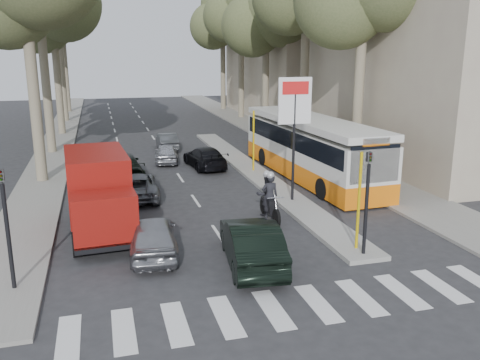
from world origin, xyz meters
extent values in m
plane|color=#28282B|center=(0.00, 0.00, 0.00)|extent=(120.00, 120.00, 0.00)
cube|color=gray|center=(8.60, 25.00, 0.06)|extent=(3.20, 70.00, 0.12)
cube|color=gray|center=(-8.00, 28.00, 0.06)|extent=(2.40, 64.00, 0.12)
cube|color=gray|center=(3.25, 11.00, 0.08)|extent=(1.50, 26.00, 0.16)
cube|color=#AFA58B|center=(15.50, 12.00, 9.00)|extent=(11.00, 18.00, 18.00)
cube|color=#B7A88E|center=(15.50, 34.00, 8.00)|extent=(11.00, 20.00, 16.00)
cylinder|color=yellow|center=(3.25, -1.00, 1.75)|extent=(0.10, 0.10, 3.50)
cylinder|color=yellow|center=(3.25, 5.00, 1.75)|extent=(0.10, 0.10, 3.50)
cylinder|color=yellow|center=(3.25, 11.00, 1.75)|extent=(0.10, 0.10, 3.50)
cylinder|color=black|center=(3.25, 5.00, 2.60)|extent=(0.12, 0.12, 5.20)
cube|color=white|center=(3.25, 5.00, 4.60)|extent=(1.50, 0.10, 2.00)
cube|color=red|center=(3.25, 4.94, 5.15)|extent=(1.20, 0.02, 0.55)
cylinder|color=black|center=(3.25, -1.50, 1.60)|extent=(0.12, 0.12, 3.20)
imported|color=black|center=(3.25, -1.50, 3.10)|extent=(0.16, 0.41, 1.00)
cylinder|color=black|center=(-7.60, -1.00, 1.60)|extent=(0.12, 0.12, 3.20)
imported|color=black|center=(-7.60, -1.00, 3.10)|extent=(0.16, 0.41, 1.00)
cylinder|color=#6B604C|center=(-8.00, 12.00, 4.20)|extent=(0.56, 0.56, 8.40)
cylinder|color=#6B604C|center=(-8.10, 20.00, 4.48)|extent=(0.56, 0.56, 8.96)
cylinder|color=#6B604C|center=(-7.90, 28.00, 4.06)|extent=(0.56, 0.56, 8.12)
sphere|color=#46532F|center=(-8.90, 28.60, 8.99)|extent=(5.20, 5.20, 5.20)
sphere|color=#46532F|center=(-7.00, 27.20, 10.15)|extent=(5.80, 5.80, 5.80)
cylinder|color=#6B604C|center=(-8.00, 36.00, 4.76)|extent=(0.56, 0.56, 9.52)
sphere|color=#46532F|center=(-9.00, 36.60, 10.54)|extent=(5.20, 5.20, 5.20)
cylinder|color=#6B604C|center=(-8.10, 44.00, 4.34)|extent=(0.56, 0.56, 8.68)
sphere|color=#46532F|center=(-9.10, 44.60, 9.61)|extent=(5.20, 5.20, 5.20)
sphere|color=#46532F|center=(-7.20, 43.20, 10.85)|extent=(5.80, 5.80, 5.80)
cylinder|color=#6B604C|center=(9.00, 10.00, 4.20)|extent=(0.56, 0.56, 8.40)
sphere|color=#46532F|center=(8.00, 10.60, 9.30)|extent=(5.20, 5.20, 5.20)
cylinder|color=#6B604C|center=(9.10, 18.00, 4.62)|extent=(0.56, 0.56, 9.24)
cylinder|color=#6B604C|center=(8.90, 26.00, 3.92)|extent=(0.56, 0.56, 7.84)
sphere|color=#46532F|center=(7.90, 26.60, 8.68)|extent=(5.20, 5.20, 5.20)
sphere|color=#46532F|center=(9.80, 25.20, 9.80)|extent=(5.80, 5.80, 5.80)
cylinder|color=#6B604C|center=(9.00, 34.00, 4.48)|extent=(0.56, 0.56, 8.96)
sphere|color=#46532F|center=(8.00, 34.60, 9.92)|extent=(5.20, 5.20, 5.20)
sphere|color=#46532F|center=(9.90, 33.20, 11.20)|extent=(5.80, 5.80, 5.80)
cylinder|color=#6B604C|center=(9.10, 42.00, 4.20)|extent=(0.56, 0.56, 8.40)
sphere|color=#46532F|center=(8.10, 42.60, 9.30)|extent=(5.20, 5.20, 5.20)
sphere|color=#46532F|center=(10.00, 41.20, 10.50)|extent=(5.80, 5.80, 5.80)
sphere|color=#46532F|center=(9.30, 43.10, 11.70)|extent=(4.80, 4.80, 4.80)
imported|color=#929399|center=(-3.45, 0.67, 0.67)|extent=(1.86, 4.03, 1.34)
imported|color=black|center=(-0.50, -1.00, 0.74)|extent=(2.08, 4.65, 1.48)
imported|color=#53565B|center=(-3.50, 7.70, 0.59)|extent=(2.02, 4.26, 1.17)
imported|color=black|center=(0.88, 13.00, 0.62)|extent=(2.14, 4.41, 1.24)
imported|color=#A3A5AB|center=(-1.10, 15.06, 0.59)|extent=(1.76, 3.57, 1.17)
imported|color=#484B4F|center=(-0.50, 19.17, 0.58)|extent=(1.29, 3.56, 1.17)
imported|color=black|center=(-4.00, 11.18, 0.74)|extent=(2.43, 5.21, 1.47)
cube|color=black|center=(-5.12, 3.12, 0.52)|extent=(2.45, 5.79, 0.24)
cylinder|color=black|center=(-5.94, 1.17, 0.42)|extent=(0.34, 0.87, 0.85)
cylinder|color=black|center=(-4.05, 1.30, 0.42)|extent=(0.34, 0.87, 0.85)
cylinder|color=black|center=(-6.18, 4.75, 0.42)|extent=(0.34, 0.87, 0.85)
cylinder|color=black|center=(-4.30, 4.88, 0.42)|extent=(0.34, 0.87, 0.85)
cube|color=maroon|center=(-4.98, 0.96, 1.37)|extent=(2.16, 1.46, 1.60)
cube|color=black|center=(-4.94, 0.34, 1.56)|extent=(1.89, 0.20, 0.85)
cube|color=maroon|center=(-5.17, 3.87, 1.84)|extent=(2.43, 4.10, 2.36)
cube|color=orange|center=(5.87, 9.19, 0.59)|extent=(3.27, 12.49, 0.97)
cube|color=silver|center=(5.87, 9.19, 1.88)|extent=(3.27, 12.49, 1.61)
cube|color=black|center=(5.87, 9.19, 2.21)|extent=(3.27, 12.00, 0.91)
cube|color=silver|center=(5.87, 9.19, 3.07)|extent=(3.27, 12.49, 0.32)
cube|color=black|center=(6.17, 3.04, 2.05)|extent=(2.37, 0.17, 1.61)
cube|color=orange|center=(6.17, 3.04, 2.99)|extent=(1.29, 0.12, 0.34)
cylinder|color=black|center=(4.84, 5.18, 0.48)|extent=(0.35, 1.05, 1.03)
cylinder|color=black|center=(7.29, 5.29, 0.48)|extent=(0.35, 1.05, 1.03)
cylinder|color=black|center=(4.47, 12.84, 0.48)|extent=(0.35, 1.05, 1.03)
cylinder|color=black|center=(6.92, 12.96, 0.48)|extent=(0.35, 1.05, 1.03)
cylinder|color=black|center=(1.49, 2.16, 0.36)|extent=(0.12, 0.72, 0.72)
cylinder|color=black|center=(1.51, 3.84, 0.36)|extent=(0.12, 0.72, 0.72)
cylinder|color=silver|center=(1.49, 2.24, 0.78)|extent=(0.07, 0.45, 0.90)
cube|color=black|center=(1.50, 3.06, 0.50)|extent=(0.26, 0.84, 0.34)
cube|color=black|center=(1.50, 2.83, 0.81)|extent=(0.34, 0.51, 0.25)
cube|color=black|center=(1.51, 3.39, 0.74)|extent=(0.32, 0.73, 0.13)
cylinder|color=silver|center=(1.49, 2.31, 1.14)|extent=(0.69, 0.06, 0.04)
imported|color=black|center=(1.50, 3.06, 1.00)|extent=(0.69, 0.46, 1.88)
imported|color=black|center=(1.51, 3.50, 0.94)|extent=(0.86, 0.49, 1.76)
sphere|color=#B2B2B7|center=(1.50, 3.00, 1.88)|extent=(0.31, 0.31, 0.31)
sphere|color=#B2B2B7|center=(1.51, 3.47, 1.81)|extent=(0.31, 0.31, 0.31)
imported|color=#392F47|center=(9.33, 11.05, 1.09)|extent=(1.09, 1.26, 1.95)
imported|color=#6F6653|center=(7.20, 13.35, 1.08)|extent=(1.29, 0.68, 1.92)
camera|label=1|loc=(-4.94, -15.57, 6.73)|focal=38.00mm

